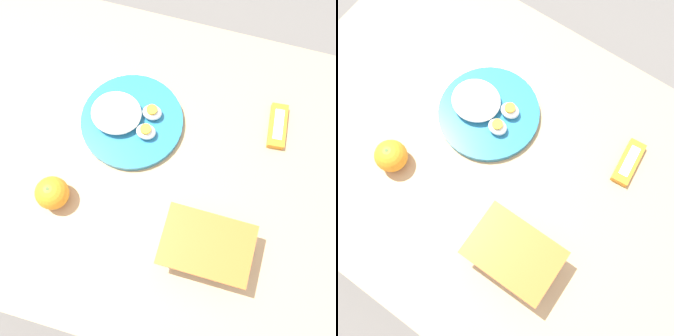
# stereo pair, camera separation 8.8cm
# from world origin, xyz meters

# --- Properties ---
(ground_plane) EXTENTS (10.00, 10.00, 0.00)m
(ground_plane) POSITION_xyz_m (0.00, 0.00, 0.00)
(ground_plane) COLOR #66605B
(table) EXTENTS (1.12, 0.81, 0.71)m
(table) POSITION_xyz_m (0.00, 0.00, 0.60)
(table) COLOR tan
(table) RESTS_ON ground_plane
(food_container) EXTENTS (0.18, 0.13, 0.08)m
(food_container) POSITION_xyz_m (-0.17, 0.16, 0.75)
(food_container) COLOR white
(food_container) RESTS_ON table
(orange_fruit) EXTENTS (0.07, 0.07, 0.07)m
(orange_fruit) POSITION_xyz_m (0.18, 0.14, 0.75)
(orange_fruit) COLOR orange
(orange_fruit) RESTS_ON table
(rice_plate) EXTENTS (0.24, 0.24, 0.05)m
(rice_plate) POSITION_xyz_m (0.08, -0.08, 0.73)
(rice_plate) COLOR teal
(rice_plate) RESTS_ON table
(candy_bar) EXTENTS (0.05, 0.11, 0.02)m
(candy_bar) POSITION_xyz_m (-0.27, -0.17, 0.72)
(candy_bar) COLOR orange
(candy_bar) RESTS_ON table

